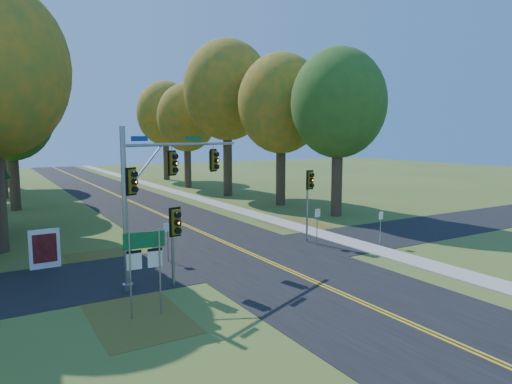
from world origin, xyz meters
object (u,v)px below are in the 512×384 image
route_sign_cluster (145,256)px  info_kiosk (45,249)px  traffic_mast (159,183)px  east_signal_pole (309,188)px

route_sign_cluster → info_kiosk: route_sign_cluster is taller
traffic_mast → east_signal_pole: bearing=-11.6°
traffic_mast → info_kiosk: traffic_mast is taller
east_signal_pole → route_sign_cluster: (-11.41, -5.81, -1.07)m
route_sign_cluster → info_kiosk: (-2.30, 7.96, -1.20)m
route_sign_cluster → info_kiosk: 8.37m
traffic_mast → info_kiosk: size_ratio=3.56×
traffic_mast → info_kiosk: 6.80m
traffic_mast → info_kiosk: (-4.08, 4.36, -3.26)m
east_signal_pole → info_kiosk: (-13.71, 2.15, -2.26)m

